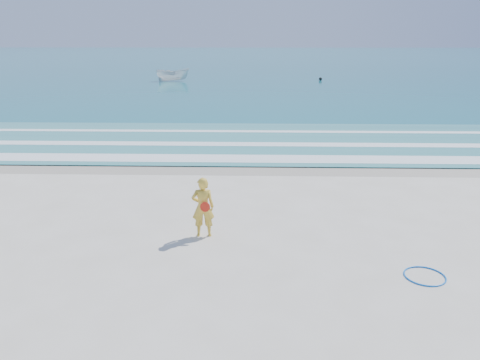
{
  "coord_description": "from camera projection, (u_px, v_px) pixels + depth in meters",
  "views": [
    {
      "loc": [
        1.15,
        -10.05,
        5.38
      ],
      "look_at": [
        0.76,
        4.0,
        1.0
      ],
      "focal_mm": 35.0,
      "sensor_mm": 36.0,
      "label": 1
    }
  ],
  "objects": [
    {
      "name": "foam_mid",
      "position": [
        230.0,
        144.0,
        23.8
      ],
      "size": [
        400.0,
        0.9,
        0.01
      ],
      "primitive_type": "cube",
      "color": "white",
      "rests_on": "shallow"
    },
    {
      "name": "foam_far",
      "position": [
        233.0,
        131.0,
        26.95
      ],
      "size": [
        400.0,
        0.6,
        0.01
      ],
      "primitive_type": "cube",
      "color": "white",
      "rests_on": "shallow"
    },
    {
      "name": "foam_near",
      "position": [
        227.0,
        158.0,
        21.04
      ],
      "size": [
        400.0,
        1.4,
        0.01
      ],
      "primitive_type": "cube",
      "color": "white",
      "rests_on": "shallow"
    },
    {
      "name": "boat",
      "position": [
        173.0,
        75.0,
        55.87
      ],
      "size": [
        4.08,
        2.01,
        1.51
      ],
      "primitive_type": "imported",
      "rotation": [
        0.0,
        0.0,
        1.71
      ],
      "color": "silver",
      "rests_on": "ocean"
    },
    {
      "name": "woman",
      "position": [
        203.0,
        207.0,
        12.83
      ],
      "size": [
        0.65,
        0.46,
        1.7
      ],
      "color": "gold",
      "rests_on": "ground"
    },
    {
      "name": "wet_sand",
      "position": [
        226.0,
        167.0,
        19.81
      ],
      "size": [
        400.0,
        2.4,
        0.0
      ],
      "primitive_type": "cube",
      "color": "#B2A893",
      "rests_on": "ground"
    },
    {
      "name": "buoy",
      "position": [
        320.0,
        79.0,
        56.77
      ],
      "size": [
        0.39,
        0.39,
        0.39
      ],
      "primitive_type": "sphere",
      "color": "black",
      "rests_on": "ocean"
    },
    {
      "name": "hoop",
      "position": [
        425.0,
        276.0,
        10.86
      ],
      "size": [
        1.06,
        1.06,
        0.03
      ],
      "primitive_type": "torus",
      "rotation": [
        0.0,
        0.0,
        0.12
      ],
      "color": "blue",
      "rests_on": "ground"
    },
    {
      "name": "ocean",
      "position": [
        249.0,
        58.0,
        111.42
      ],
      "size": [
        400.0,
        190.0,
        0.04
      ],
      "primitive_type": "cube",
      "color": "#19727F",
      "rests_on": "ground"
    },
    {
      "name": "shallow",
      "position": [
        231.0,
        141.0,
        24.57
      ],
      "size": [
        400.0,
        10.0,
        0.01
      ],
      "primitive_type": "cube",
      "color": "#59B7AD",
      "rests_on": "ocean"
    },
    {
      "name": "ground",
      "position": [
        204.0,
        269.0,
        11.22
      ],
      "size": [
        400.0,
        400.0,
        0.0
      ],
      "primitive_type": "plane",
      "color": "silver",
      "rests_on": "ground"
    }
  ]
}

